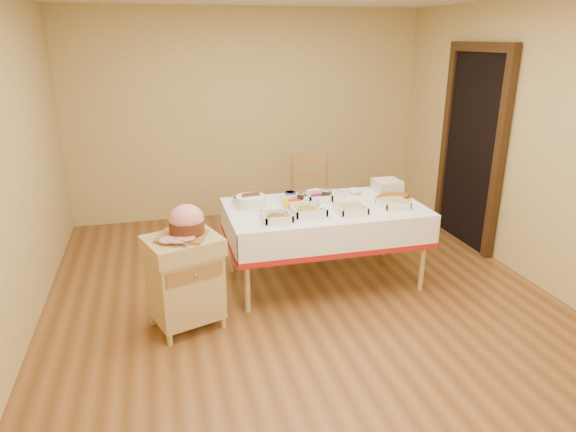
# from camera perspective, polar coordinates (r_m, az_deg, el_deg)

# --- Properties ---
(room_shell) EXTENTS (5.00, 5.00, 5.00)m
(room_shell) POSITION_cam_1_polar(r_m,az_deg,el_deg) (4.27, 1.71, 6.44)
(room_shell) COLOR brown
(room_shell) RESTS_ON ground
(doorway) EXTENTS (0.09, 1.10, 2.20)m
(doorway) POSITION_cam_1_polar(r_m,az_deg,el_deg) (6.05, 19.80, 7.34)
(doorway) COLOR black
(doorway) RESTS_ON ground
(dining_table) EXTENTS (1.82, 1.02, 0.76)m
(dining_table) POSITION_cam_1_polar(r_m,az_deg,el_deg) (4.83, 4.05, -0.74)
(dining_table) COLOR tan
(dining_table) RESTS_ON ground
(butcher_cart) EXTENTS (0.67, 0.61, 0.78)m
(butcher_cart) POSITION_cam_1_polar(r_m,az_deg,el_deg) (4.19, -11.38, -6.66)
(butcher_cart) COLOR tan
(butcher_cart) RESTS_ON ground
(dining_chair) EXTENTS (0.58, 0.56, 1.00)m
(dining_chair) POSITION_cam_1_polar(r_m,az_deg,el_deg) (5.74, 2.19, 1.70)
(dining_chair) COLOR olive
(dining_chair) RESTS_ON ground
(ham_on_board) EXTENTS (0.38, 0.37, 0.25)m
(ham_on_board) POSITION_cam_1_polar(r_m,az_deg,el_deg) (4.05, -11.27, -0.75)
(ham_on_board) COLOR olive
(ham_on_board) RESTS_ON butcher_cart
(serving_dish_a) EXTENTS (0.25, 0.24, 0.11)m
(serving_dish_a) POSITION_cam_1_polar(r_m,az_deg,el_deg) (4.37, -1.26, -0.16)
(serving_dish_a) COLOR silver
(serving_dish_a) RESTS_ON dining_table
(serving_dish_b) EXTENTS (0.29, 0.29, 0.12)m
(serving_dish_b) POSITION_cam_1_polar(r_m,az_deg,el_deg) (4.53, 2.21, 0.58)
(serving_dish_b) COLOR silver
(serving_dish_b) RESTS_ON dining_table
(serving_dish_c) EXTENTS (0.25, 0.25, 0.10)m
(serving_dish_c) POSITION_cam_1_polar(r_m,az_deg,el_deg) (4.61, 6.99, 0.74)
(serving_dish_c) COLOR silver
(serving_dish_c) RESTS_ON dining_table
(serving_dish_d) EXTENTS (0.25, 0.25, 0.09)m
(serving_dish_d) POSITION_cam_1_polar(r_m,az_deg,el_deg) (4.83, 11.63, 1.33)
(serving_dish_d) COLOR silver
(serving_dish_d) RESTS_ON dining_table
(serving_dish_e) EXTENTS (0.24, 0.23, 0.11)m
(serving_dish_e) POSITION_cam_1_polar(r_m,az_deg,el_deg) (4.77, 0.75, 1.53)
(serving_dish_e) COLOR silver
(serving_dish_e) RESTS_ON dining_table
(serving_dish_f) EXTENTS (0.24, 0.23, 0.11)m
(serving_dish_f) POSITION_cam_1_polar(r_m,az_deg,el_deg) (4.93, 3.34, 2.10)
(serving_dish_f) COLOR silver
(serving_dish_f) RESTS_ON dining_table
(small_bowl_left) EXTENTS (0.11, 0.11, 0.05)m
(small_bowl_left) POSITION_cam_1_polar(r_m,az_deg,el_deg) (4.89, -5.57, 1.84)
(small_bowl_left) COLOR silver
(small_bowl_left) RESTS_ON dining_table
(small_bowl_mid) EXTENTS (0.12, 0.12, 0.05)m
(small_bowl_mid) POSITION_cam_1_polar(r_m,az_deg,el_deg) (5.05, 0.26, 2.47)
(small_bowl_mid) COLOR navy
(small_bowl_mid) RESTS_ON dining_table
(small_bowl_right) EXTENTS (0.11, 0.11, 0.05)m
(small_bowl_right) POSITION_cam_1_polar(r_m,az_deg,el_deg) (5.09, 5.78, 2.54)
(small_bowl_right) COLOR silver
(small_bowl_right) RESTS_ON dining_table
(bowl_white_imported) EXTENTS (0.20, 0.20, 0.04)m
(bowl_white_imported) POSITION_cam_1_polar(r_m,az_deg,el_deg) (5.14, 3.13, 2.65)
(bowl_white_imported) COLOR silver
(bowl_white_imported) RESTS_ON dining_table
(bowl_small_imported) EXTENTS (0.15, 0.15, 0.04)m
(bowl_small_imported) POSITION_cam_1_polar(r_m,az_deg,el_deg) (5.19, 7.38, 2.72)
(bowl_small_imported) COLOR silver
(bowl_small_imported) RESTS_ON dining_table
(preserve_jar_left) EXTENTS (0.09, 0.09, 0.11)m
(preserve_jar_left) POSITION_cam_1_polar(r_m,az_deg,el_deg) (4.85, 1.53, 2.03)
(preserve_jar_left) COLOR silver
(preserve_jar_left) RESTS_ON dining_table
(preserve_jar_right) EXTENTS (0.10, 0.10, 0.13)m
(preserve_jar_right) POSITION_cam_1_polar(r_m,az_deg,el_deg) (4.92, 4.37, 2.35)
(preserve_jar_right) COLOR silver
(preserve_jar_right) RESTS_ON dining_table
(mustard_bottle) EXTENTS (0.05, 0.05, 0.16)m
(mustard_bottle) POSITION_cam_1_polar(r_m,az_deg,el_deg) (4.60, -0.24, 1.34)
(mustard_bottle) COLOR yellow
(mustard_bottle) RESTS_ON dining_table
(bread_basket) EXTENTS (0.28, 0.28, 0.12)m
(bread_basket) POSITION_cam_1_polar(r_m,az_deg,el_deg) (4.76, -4.12, 1.66)
(bread_basket) COLOR white
(bread_basket) RESTS_ON dining_table
(plate_stack) EXTENTS (0.25, 0.25, 0.12)m
(plate_stack) POSITION_cam_1_polar(r_m,az_deg,el_deg) (5.30, 10.95, 3.31)
(plate_stack) COLOR silver
(plate_stack) RESTS_ON dining_table
(brass_platter) EXTENTS (0.35, 0.25, 0.05)m
(brass_platter) POSITION_cam_1_polar(r_m,az_deg,el_deg) (5.06, 11.63, 2.03)
(brass_platter) COLOR gold
(brass_platter) RESTS_ON dining_table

